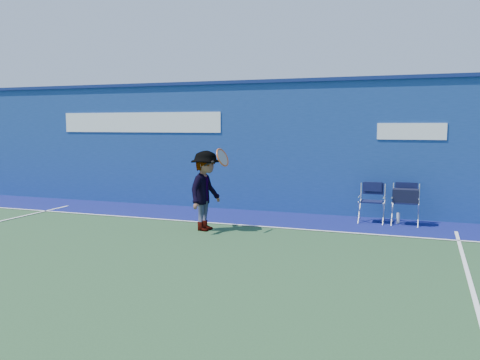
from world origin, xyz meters
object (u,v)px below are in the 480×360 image
(directors_chair_right, at_px, (405,208))
(tennis_player, at_px, (206,191))
(water_bottle, at_px, (398,218))
(directors_chair_left, at_px, (372,210))

(directors_chair_right, bearing_deg, tennis_player, -152.72)
(water_bottle, xyz_separation_m, tennis_player, (-3.48, -1.96, 0.66))
(directors_chair_left, height_order, tennis_player, tennis_player)
(directors_chair_left, distance_m, directors_chair_right, 0.68)
(directors_chair_left, distance_m, water_bottle, 0.56)
(directors_chair_left, distance_m, tennis_player, 3.53)
(directors_chair_left, bearing_deg, tennis_player, -147.34)
(tennis_player, bearing_deg, water_bottle, 29.40)
(water_bottle, bearing_deg, directors_chair_right, -34.91)
(directors_chair_left, relative_size, water_bottle, 3.67)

